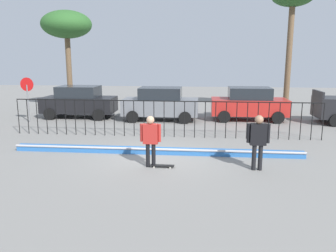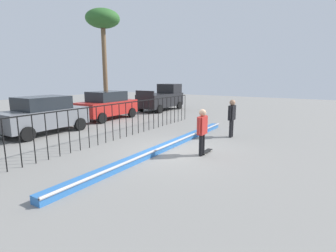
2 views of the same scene
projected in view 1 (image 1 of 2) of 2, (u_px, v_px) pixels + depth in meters
The scene contains 12 objects.
ground_plane at pixel (154, 157), 12.61m from camera, with size 60.00×60.00×0.00m, color gray.
bowl_coping_ledge at pixel (156, 151), 13.02m from camera, with size 11.00×0.40×0.27m.
perimeter_fence at pixel (164, 114), 15.57m from camera, with size 14.04×0.04×1.68m.
skateboarder at pixel (151, 137), 11.29m from camera, with size 0.70×0.26×1.73m.
skateboard at pixel (162, 166), 11.42m from camera, with size 0.80×0.20×0.07m.
camera_operator at pixel (258, 138), 10.96m from camera, with size 0.73×0.27×1.81m.
parked_car_black at pixel (79, 101), 20.57m from camera, with size 4.30×2.12×1.90m.
parked_car_gray at pixel (161, 104), 19.67m from camera, with size 4.30×2.12×1.90m.
parked_car_red at pixel (249, 103), 19.71m from camera, with size 4.30×2.12×1.90m.
stop_sign at pixel (27, 93), 18.98m from camera, with size 0.76×0.07×2.50m.
palm_tree_tall at pixel (293, 0), 20.90m from camera, with size 2.66×2.66×8.09m.
palm_tree_short at pixel (67, 26), 22.82m from camera, with size 3.34×3.34×6.65m.
Camera 1 is at (1.71, -12.02, 3.65)m, focal length 36.55 mm.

